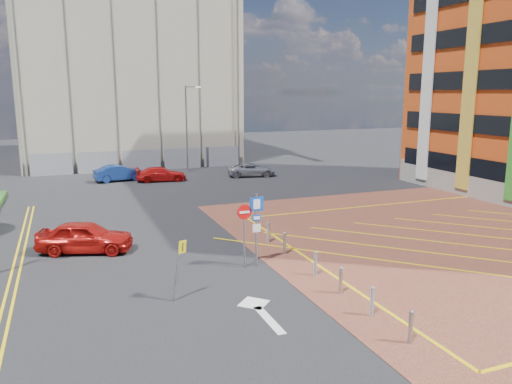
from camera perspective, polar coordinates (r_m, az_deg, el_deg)
ground at (r=20.74m, az=-0.25°, el=-9.48°), size 140.00×140.00×0.00m
forecourt at (r=28.64m, az=27.01°, el=-4.83°), size 26.00×26.00×0.02m
lamp_back at (r=47.50m, az=-7.85°, el=7.58°), size 1.53×0.16×8.00m
sign_cluster at (r=21.12m, az=-0.46°, el=-3.53°), size 1.17×0.12×3.20m
warning_sign at (r=18.09m, az=-8.80°, el=-7.97°), size 0.65×0.40×2.25m
bollard_row at (r=20.08m, az=7.70°, el=-8.87°), size 0.14×11.14×0.90m
construction_building at (r=58.63m, az=-14.89°, el=14.50°), size 21.20×19.20×22.00m
construction_fence at (r=49.17m, az=-11.79°, el=3.63°), size 21.60×0.06×2.00m
car_red_left at (r=24.72m, az=-18.95°, el=-4.86°), size 4.67×3.04×1.48m
car_blue_back at (r=43.71m, az=-15.35°, el=2.12°), size 4.35×2.07×1.38m
car_red_back at (r=42.82m, az=-10.80°, el=2.02°), size 4.31×2.14×1.20m
car_silver_back at (r=44.56m, az=-0.52°, el=2.57°), size 4.56×2.73×1.19m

